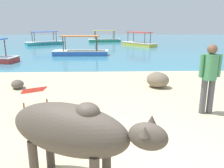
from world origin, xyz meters
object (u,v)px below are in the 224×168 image
at_px(cow, 72,131).
at_px(deck_chair_near, 36,100).
at_px(boat_blue, 81,51).
at_px(boat_yellow, 139,43).
at_px(person_standing, 209,74).
at_px(boat_teal, 45,42).
at_px(boat_green, 105,39).

distance_m(cow, deck_chair_near, 2.65).
bearing_deg(boat_blue, boat_yellow, -126.62).
bearing_deg(deck_chair_near, boat_blue, 152.27).
xyz_separation_m(deck_chair_near, person_standing, (3.96, 0.02, 0.56)).
bearing_deg(cow, deck_chair_near, 141.13).
distance_m(cow, boat_teal, 21.16).
height_order(boat_teal, boat_yellow, same).
bearing_deg(deck_chair_near, boat_teal, 165.68).
distance_m(boat_teal, boat_green, 6.88).
xyz_separation_m(boat_yellow, boat_blue, (-4.85, -6.28, 0.00)).
relative_size(boat_teal, boat_blue, 1.01).
bearing_deg(boat_green, boat_teal, -157.15).
bearing_deg(cow, boat_blue, 120.14).
bearing_deg(boat_yellow, boat_teal, 43.14).
height_order(deck_chair_near, boat_yellow, boat_yellow).
bearing_deg(deck_chair_near, cow, -1.55).
relative_size(cow, deck_chair_near, 2.22).
height_order(cow, boat_green, boat_green).
height_order(boat_green, boat_blue, same).
height_order(boat_teal, boat_green, same).
xyz_separation_m(deck_chair_near, boat_blue, (0.00, 10.38, -0.13)).
height_order(cow, boat_teal, boat_teal).
distance_m(cow, boat_green, 23.90).
relative_size(deck_chair_near, person_standing, 0.57).
height_order(person_standing, boat_green, person_standing).
bearing_deg(boat_green, cow, -98.46).
bearing_deg(boat_teal, boat_green, 178.07).
distance_m(boat_green, boat_blue, 11.28).
xyz_separation_m(person_standing, boat_blue, (-3.96, 10.36, -0.70)).
xyz_separation_m(person_standing, boat_yellow, (0.89, 16.64, -0.70)).
bearing_deg(cow, boat_yellow, 103.96).
height_order(person_standing, boat_blue, person_standing).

